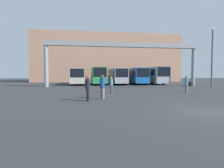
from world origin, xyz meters
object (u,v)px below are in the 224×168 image
object	(u,v)px
bus_slot_0	(79,76)
pedestrian_near_left	(186,84)
pedestrian_mid_left	(111,85)
pedestrian_near_center	(102,86)
bus_slot_3	(135,75)
pedestrian_near_right	(88,88)
lamp_post	(212,56)
bus_slot_1	(98,75)
bus_slot_2	(117,75)
bus_slot_4	(152,75)
tire_stack	(188,84)

from	to	relation	value
bus_slot_0	pedestrian_near_left	xyz separation A→B (m)	(11.79, -17.88, -0.81)
pedestrian_near_left	pedestrian_mid_left	world-z (taller)	pedestrian_near_left
bus_slot_0	pedestrian_near_left	bearing A→B (deg)	-56.58
pedestrian_near_center	pedestrian_near_left	distance (m)	9.83
bus_slot_3	pedestrian_near_right	distance (m)	24.10
bus_slot_0	bus_slot_3	size ratio (longest dim) A/B	1.12
bus_slot_3	lamp_post	distance (m)	15.37
pedestrian_near_left	pedestrian_mid_left	xyz separation A→B (m)	(-7.84, 0.12, -0.06)
bus_slot_1	bus_slot_3	distance (m)	7.45
bus_slot_2	pedestrian_near_left	xyz separation A→B (m)	(4.36, -17.35, -0.84)
bus_slot_1	pedestrian_mid_left	size ratio (longest dim) A/B	7.05
bus_slot_1	bus_slot_3	xyz separation A→B (m)	(7.43, -0.44, -0.04)
bus_slot_1	pedestrian_near_left	xyz separation A→B (m)	(8.08, -17.72, -0.91)
pedestrian_near_left	lamp_post	bearing A→B (deg)	115.17
bus_slot_2	pedestrian_near_right	world-z (taller)	bus_slot_2
bus_slot_4	bus_slot_3	bearing A→B (deg)	-173.16
bus_slot_0	pedestrian_near_center	bearing A→B (deg)	-82.81
bus_slot_1	tire_stack	distance (m)	16.44
bus_slot_3	bus_slot_4	world-z (taller)	bus_slot_4
pedestrian_near_right	pedestrian_mid_left	xyz separation A→B (m)	(2.29, 4.98, -0.06)
tire_stack	lamp_post	distance (m)	7.72
lamp_post	pedestrian_near_left	bearing A→B (deg)	-148.22
pedestrian_near_left	pedestrian_near_right	world-z (taller)	pedestrian_near_right
bus_slot_4	pedestrian_near_left	bearing A→B (deg)	-99.83
bus_slot_0	lamp_post	world-z (taller)	lamp_post
bus_slot_1	lamp_post	world-z (taller)	lamp_post
bus_slot_0	tire_stack	world-z (taller)	bus_slot_0
bus_slot_4	pedestrian_near_left	distance (m)	18.02
bus_slot_3	tire_stack	bearing A→B (deg)	-45.88
bus_slot_3	pedestrian_near_center	size ratio (longest dim) A/B	5.79
pedestrian_near_right	bus_slot_4	bearing A→B (deg)	-35.50
bus_slot_0	pedestrian_near_right	xyz separation A→B (m)	(1.67, -22.74, -0.81)
bus_slot_4	tire_stack	bearing A→B (deg)	-66.72
bus_slot_0	bus_slot_1	xyz separation A→B (m)	(3.72, -0.15, 0.10)
pedestrian_near_left	bus_slot_1	bearing A→B (deg)	-162.10
bus_slot_4	bus_slot_2	bearing A→B (deg)	-177.10
bus_slot_2	bus_slot_3	distance (m)	3.72
bus_slot_3	pedestrian_mid_left	world-z (taller)	bus_slot_3
bus_slot_2	lamp_post	xyz separation A→B (m)	(9.84, -13.96, 2.45)
bus_slot_2	pedestrian_near_center	distance (m)	21.70
bus_slot_2	pedestrian_near_right	size ratio (longest dim) A/B	6.17
lamp_post	pedestrian_mid_left	bearing A→B (deg)	-166.17
bus_slot_2	lamp_post	bearing A→B (deg)	-54.82
pedestrian_near_left	tire_stack	world-z (taller)	pedestrian_near_left
bus_slot_3	pedestrian_near_right	world-z (taller)	bus_slot_3
pedestrian_near_right	lamp_post	bearing A→B (deg)	-67.32
bus_slot_0	bus_slot_2	world-z (taller)	bus_slot_2
bus_slot_4	lamp_post	distance (m)	14.72
bus_slot_4	pedestrian_near_center	size ratio (longest dim) A/B	6.29
bus_slot_0	bus_slot_1	bearing A→B (deg)	-2.37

